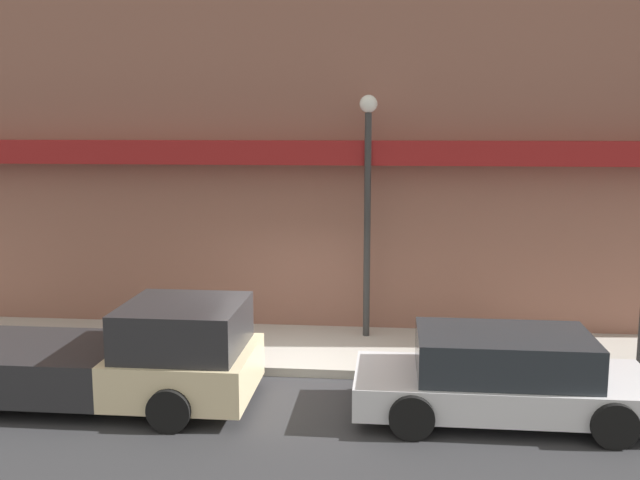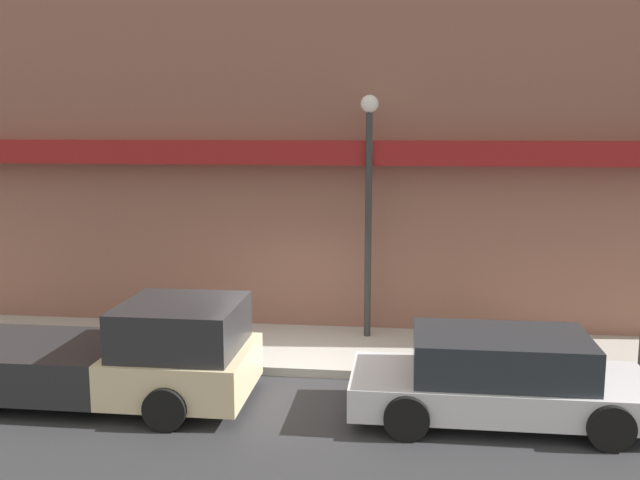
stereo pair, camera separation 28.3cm
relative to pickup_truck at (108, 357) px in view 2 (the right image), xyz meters
The scene contains 7 objects.
ground_plane 3.15m from the pickup_truck, 28.45° to the left, with size 80.00×80.00×0.00m, color #2D2D30.
sidewalk 4.01m from the pickup_truck, 47.08° to the left, with size 36.00×2.87×0.16m.
building 7.43m from the pickup_truck, 64.98° to the left, with size 19.80×3.80×11.43m.
pickup_truck is the anchor object (origin of this frame).
parked_car 6.36m from the pickup_truck, ahead, with size 4.60×2.09×1.37m.
fire_hydrant 2.53m from the pickup_truck, 73.19° to the left, with size 0.18×0.18×0.59m.
street_lamp 6.08m from the pickup_truck, 42.05° to the left, with size 0.36×0.36×4.99m.
Camera 2 is at (2.18, -12.30, 4.53)m, focal length 40.00 mm.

